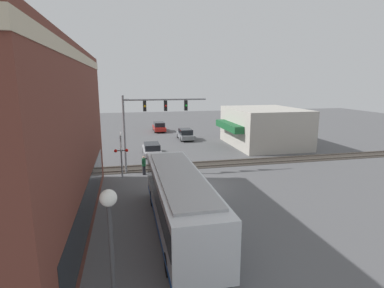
{
  "coord_description": "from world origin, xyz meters",
  "views": [
    {
      "loc": [
        -21.3,
        5.41,
        7.92
      ],
      "look_at": [
        3.38,
        -0.04,
        2.68
      ],
      "focal_mm": 28.0,
      "sensor_mm": 36.0,
      "label": 1
    }
  ],
  "objects": [
    {
      "name": "pedestrian_at_crossing",
      "position": [
        4.03,
        4.09,
        0.85
      ],
      "size": [
        0.34,
        0.34,
        1.68
      ],
      "color": "black",
      "rests_on": "ground"
    },
    {
      "name": "streetlamp",
      "position": [
        -13.96,
        5.94,
        3.15
      ],
      "size": [
        0.44,
        0.44,
        5.3
      ],
      "color": "#38383A",
      "rests_on": "ground"
    },
    {
      "name": "rail_track_near",
      "position": [
        6.0,
        0.0,
        0.03
      ],
      "size": [
        2.6,
        60.0,
        0.15
      ],
      "color": "#332D28",
      "rests_on": "ground"
    },
    {
      "name": "parked_car_grey",
      "position": [
        19.24,
        -2.6,
        0.7
      ],
      "size": [
        4.49,
        1.82,
        1.52
      ],
      "color": "slate",
      "rests_on": "ground"
    },
    {
      "name": "crossing_signal",
      "position": [
        3.84,
        5.94,
        2.3
      ],
      "size": [
        1.41,
        1.18,
        3.81
      ],
      "color": "gray",
      "rests_on": "ground"
    },
    {
      "name": "parked_car_silver",
      "position": [
        11.01,
        2.8,
        0.64
      ],
      "size": [
        4.55,
        1.82,
        1.36
      ],
      "color": "#B7B7BC",
      "rests_on": "ground"
    },
    {
      "name": "shop_building",
      "position": [
        13.4,
        -11.55,
        2.36
      ],
      "size": [
        10.33,
        9.41,
        4.71
      ],
      "color": "#B2ADA3",
      "rests_on": "ground"
    },
    {
      "name": "pedestrian_near_bus",
      "position": [
        -5.06,
        0.89,
        0.85
      ],
      "size": [
        0.34,
        0.34,
        1.67
      ],
      "color": "black",
      "rests_on": "ground"
    },
    {
      "name": "ground_plane",
      "position": [
        0.0,
        0.0,
        0.0
      ],
      "size": [
        120.0,
        120.0,
        0.0
      ],
      "primitive_type": "plane",
      "color": "#565659"
    },
    {
      "name": "city_bus",
      "position": [
        -6.34,
        2.8,
        1.75
      ],
      "size": [
        11.35,
        2.59,
        3.17
      ],
      "color": "silver",
      "rests_on": "ground"
    },
    {
      "name": "traffic_signal_gantry",
      "position": [
        4.94,
        3.4,
        5.07
      ],
      "size": [
        0.42,
        7.37,
        6.84
      ],
      "color": "gray",
      "rests_on": "ground"
    },
    {
      "name": "parked_car_red",
      "position": [
        27.21,
        0.2,
        0.71
      ],
      "size": [
        4.59,
        1.82,
        1.54
      ],
      "color": "#B21E19",
      "rests_on": "ground"
    }
  ]
}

